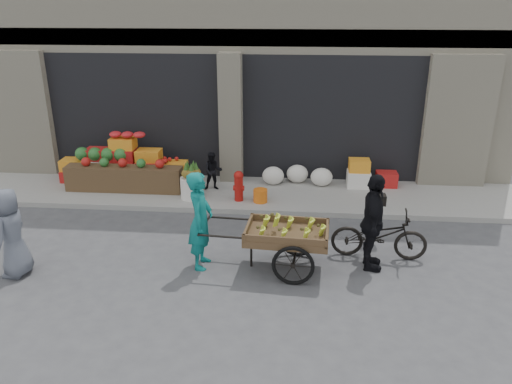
# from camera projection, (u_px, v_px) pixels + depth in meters

# --- Properties ---
(ground) EXTENTS (80.00, 80.00, 0.00)m
(ground) POSITION_uv_depth(u_px,v_px,m) (193.00, 286.00, 8.27)
(ground) COLOR #424244
(ground) RESTS_ON ground
(sidewalk) EXTENTS (18.00, 2.20, 0.12)m
(sidewalk) POSITION_uv_depth(u_px,v_px,m) (227.00, 194.00, 12.06)
(sidewalk) COLOR gray
(sidewalk) RESTS_ON ground
(building) EXTENTS (14.00, 6.45, 7.00)m
(building) POSITION_uv_depth(u_px,v_px,m) (244.00, 39.00, 14.51)
(building) COLOR beige
(building) RESTS_ON ground
(fruit_display) EXTENTS (3.10, 1.12, 1.24)m
(fruit_display) POSITION_uv_depth(u_px,v_px,m) (129.00, 163.00, 12.29)
(fruit_display) COLOR #B21A18
(fruit_display) RESTS_ON sidewalk
(pineapple_bin) EXTENTS (0.52, 0.52, 0.50)m
(pineapple_bin) POSITION_uv_depth(u_px,v_px,m) (192.00, 188.00, 11.54)
(pineapple_bin) COLOR silver
(pineapple_bin) RESTS_ON sidewalk
(fire_hydrant) EXTENTS (0.22, 0.22, 0.71)m
(fire_hydrant) POSITION_uv_depth(u_px,v_px,m) (239.00, 185.00, 11.36)
(fire_hydrant) COLOR #A5140F
(fire_hydrant) RESTS_ON sidewalk
(orange_bucket) EXTENTS (0.32, 0.32, 0.30)m
(orange_bucket) POSITION_uv_depth(u_px,v_px,m) (260.00, 196.00, 11.35)
(orange_bucket) COLOR orange
(orange_bucket) RESTS_ON sidewalk
(right_bay_goods) EXTENTS (3.35, 0.60, 0.70)m
(right_bay_goods) POSITION_uv_depth(u_px,v_px,m) (335.00, 175.00, 12.28)
(right_bay_goods) COLOR silver
(right_bay_goods) RESTS_ON sidewalk
(seated_person) EXTENTS (0.51, 0.43, 0.93)m
(seated_person) POSITION_uv_depth(u_px,v_px,m) (213.00, 171.00, 11.99)
(seated_person) COLOR black
(seated_person) RESTS_ON sidewalk
(banana_cart) EXTENTS (2.48, 1.15, 1.01)m
(banana_cart) POSITION_uv_depth(u_px,v_px,m) (284.00, 231.00, 8.55)
(banana_cart) COLOR brown
(banana_cart) RESTS_ON ground
(vendor_woman) EXTENTS (0.44, 0.66, 1.76)m
(vendor_woman) POSITION_uv_depth(u_px,v_px,m) (200.00, 220.00, 8.61)
(vendor_woman) COLOR #0E6F6A
(vendor_woman) RESTS_ON ground
(vendor_grey) EXTENTS (0.51, 0.78, 1.57)m
(vendor_grey) POSITION_uv_depth(u_px,v_px,m) (11.00, 233.00, 8.37)
(vendor_grey) COLOR slate
(vendor_grey) RESTS_ON ground
(bicycle) EXTENTS (1.75, 0.72, 0.90)m
(bicycle) POSITION_uv_depth(u_px,v_px,m) (379.00, 235.00, 9.05)
(bicycle) COLOR black
(bicycle) RESTS_ON ground
(cyclist) EXTENTS (0.50, 1.05, 1.74)m
(cyclist) POSITION_uv_depth(u_px,v_px,m) (373.00, 223.00, 8.54)
(cyclist) COLOR black
(cyclist) RESTS_ON ground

